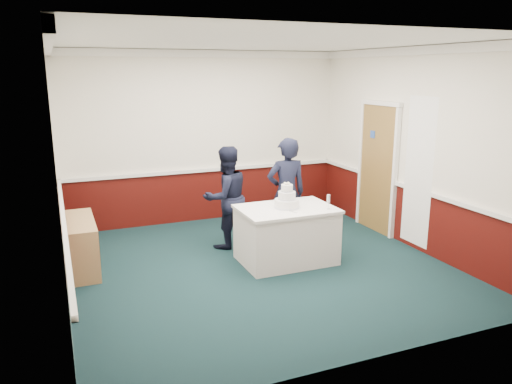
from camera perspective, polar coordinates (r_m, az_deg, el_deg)
name	(u,v)px	position (r m, az deg, el deg)	size (l,w,h in m)	color
ground	(259,267)	(7.00, 0.40, -8.53)	(5.00, 5.00, 0.00)	#14302F
room_shell	(248,120)	(7.11, -0.90, 8.19)	(5.00, 5.00, 3.00)	white
sideboard	(81,245)	(7.20, -19.39, -5.71)	(0.41, 1.20, 0.70)	tan
cake_table	(286,234)	(7.08, 3.48, -4.84)	(1.32, 0.92, 0.79)	white
wedding_cake	(287,200)	(6.94, 3.54, -0.92)	(0.35, 0.35, 0.36)	white
cake_knife	(291,211)	(6.78, 4.03, -2.22)	(0.01, 0.22, 0.01)	silver
champagne_flute	(328,199)	(6.92, 8.29, -0.84)	(0.05, 0.05, 0.21)	silver
person_man	(226,197)	(7.57, -3.43, -0.62)	(0.76, 0.59, 1.56)	black
person_woman	(286,193)	(7.57, 3.48, -0.12)	(0.62, 0.40, 1.69)	black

